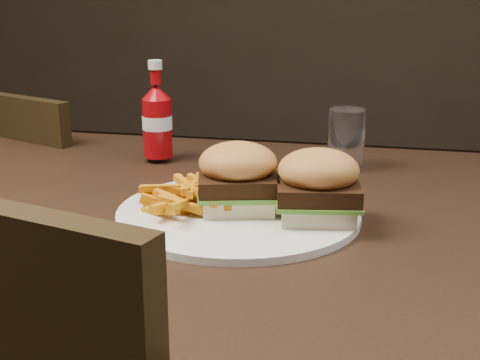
% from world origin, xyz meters
% --- Properties ---
extents(dining_table, '(1.20, 0.80, 0.04)m').
position_xyz_m(dining_table, '(0.00, 0.00, 0.73)').
color(dining_table, black).
rests_on(dining_table, ground).
extents(chair_far, '(0.49, 0.49, 0.04)m').
position_xyz_m(chair_far, '(-0.41, 0.50, 0.43)').
color(chair_far, black).
rests_on(chair_far, ground).
extents(plate, '(0.33, 0.33, 0.01)m').
position_xyz_m(plate, '(0.10, -0.03, 0.76)').
color(plate, white).
rests_on(plate, dining_table).
extents(sandwich_half_a, '(0.11, 0.11, 0.02)m').
position_xyz_m(sandwich_half_a, '(0.10, -0.03, 0.77)').
color(sandwich_half_a, '#FBE3BF').
rests_on(sandwich_half_a, plate).
extents(sandwich_half_b, '(0.11, 0.10, 0.02)m').
position_xyz_m(sandwich_half_b, '(0.21, -0.04, 0.77)').
color(sandwich_half_b, beige).
rests_on(sandwich_half_b, plate).
extents(fries_pile, '(0.15, 0.15, 0.05)m').
position_xyz_m(fries_pile, '(0.04, -0.03, 0.78)').
color(fries_pile, '#D57900').
rests_on(fries_pile, plate).
extents(ketchup_bottle, '(0.06, 0.06, 0.10)m').
position_xyz_m(ketchup_bottle, '(-0.10, 0.22, 0.81)').
color(ketchup_bottle, '#91060B').
rests_on(ketchup_bottle, dining_table).
extents(tumbler, '(0.08, 0.08, 0.10)m').
position_xyz_m(tumbler, '(0.22, 0.24, 0.81)').
color(tumbler, white).
rests_on(tumbler, dining_table).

